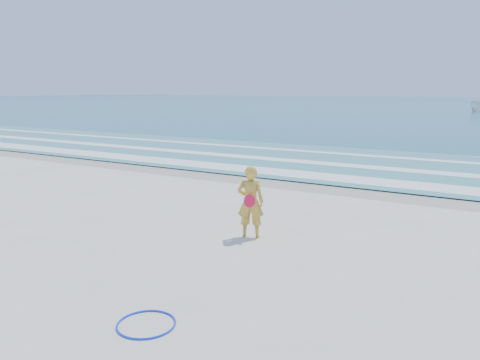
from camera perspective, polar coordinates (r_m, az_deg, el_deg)
The scene contains 8 objects.
ground at distance 8.53m, azimuth -15.17°, elevation -10.96°, with size 400.00×400.00×0.00m, color silver.
wet_sand at distance 15.86m, azimuth 8.68°, elevation -0.51°, with size 400.00×2.40×0.00m, color #B2A893.
shallow at distance 20.52m, azimuth 13.94°, elevation 2.01°, with size 400.00×10.00×0.01m, color #59B7AD.
foam_near at distance 17.05m, azimuth 10.33°, elevation 0.41°, with size 400.00×1.40×0.01m, color white.
foam_mid at distance 19.76m, azimuth 13.27°, elevation 1.73°, with size 400.00×0.90×0.01m, color white.
foam_far at distance 22.90m, azimuth 15.76°, elevation 2.85°, with size 400.00×0.60×0.01m, color white.
hoop at distance 6.73m, azimuth -11.36°, elevation -16.84°, with size 0.80×0.80×0.03m, color #0D31EF.
woman at distance 9.95m, azimuth 1.29°, elevation -2.68°, with size 0.67×0.56×1.56m.
Camera 1 is at (5.77, -5.44, 3.13)m, focal length 35.00 mm.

